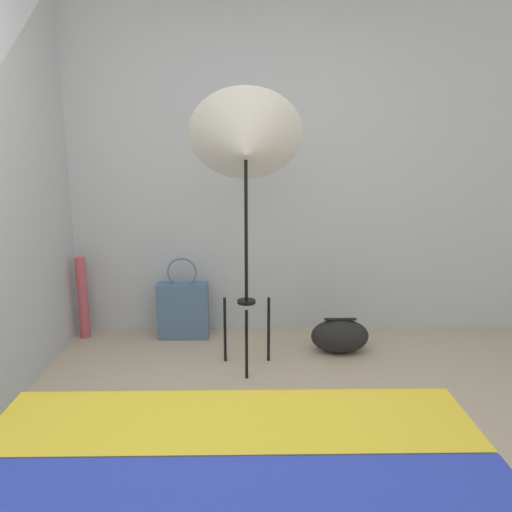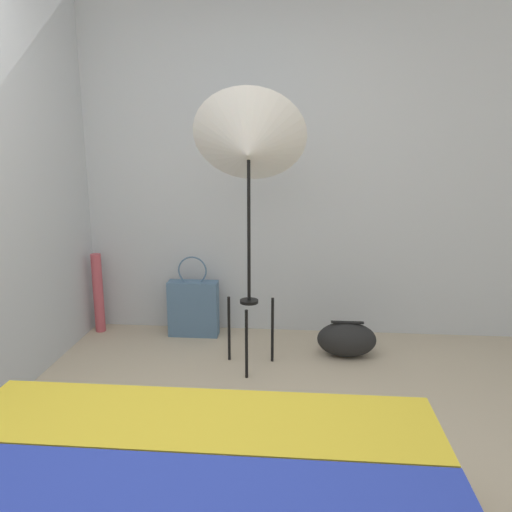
{
  "view_description": "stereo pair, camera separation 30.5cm",
  "coord_description": "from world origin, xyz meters",
  "px_view_note": "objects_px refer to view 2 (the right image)",
  "views": [
    {
      "loc": [
        0.16,
        -1.64,
        1.48
      ],
      "look_at": [
        0.21,
        1.34,
        0.81
      ],
      "focal_mm": 35.0,
      "sensor_mm": 36.0,
      "label": 1
    },
    {
      "loc": [
        0.47,
        -1.63,
        1.48
      ],
      "look_at": [
        0.21,
        1.34,
        0.81
      ],
      "focal_mm": 35.0,
      "sensor_mm": 36.0,
      "label": 2
    }
  ],
  "objects_px": {
    "tote_bag": "(193,308)",
    "duffel_bag": "(347,339)",
    "photo_umbrella": "(249,148)",
    "paper_roll": "(98,293)"
  },
  "relations": [
    {
      "from": "tote_bag",
      "to": "duffel_bag",
      "type": "xyz_separation_m",
      "value": [
        1.16,
        -0.3,
        -0.1
      ]
    },
    {
      "from": "tote_bag",
      "to": "duffel_bag",
      "type": "relative_size",
      "value": 1.54
    },
    {
      "from": "photo_umbrella",
      "to": "paper_roll",
      "type": "height_order",
      "value": "photo_umbrella"
    },
    {
      "from": "photo_umbrella",
      "to": "tote_bag",
      "type": "height_order",
      "value": "photo_umbrella"
    },
    {
      "from": "duffel_bag",
      "to": "paper_roll",
      "type": "distance_m",
      "value": 1.97
    },
    {
      "from": "photo_umbrella",
      "to": "duffel_bag",
      "type": "xyz_separation_m",
      "value": [
        0.67,
        0.22,
        -1.33
      ]
    },
    {
      "from": "photo_umbrella",
      "to": "duffel_bag",
      "type": "bearing_deg",
      "value": 18.36
    },
    {
      "from": "duffel_bag",
      "to": "paper_roll",
      "type": "height_order",
      "value": "paper_roll"
    },
    {
      "from": "photo_umbrella",
      "to": "tote_bag",
      "type": "distance_m",
      "value": 1.42
    },
    {
      "from": "photo_umbrella",
      "to": "tote_bag",
      "type": "relative_size",
      "value": 2.84
    }
  ]
}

